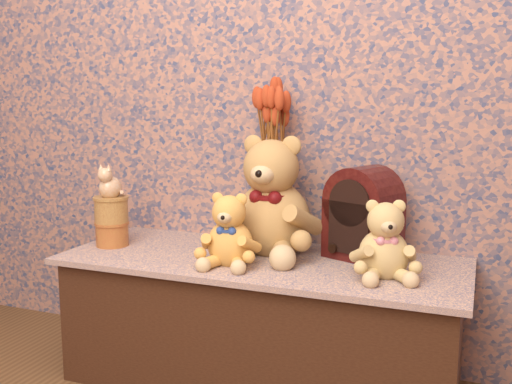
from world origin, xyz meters
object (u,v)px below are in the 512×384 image
(teddy_medium, at_px, (230,226))
(teddy_small, at_px, (384,235))
(ceramic_vase, at_px, (272,219))
(biscuit_tin_lower, at_px, (112,234))
(cat_figurine, at_px, (110,180))
(teddy_large, at_px, (273,190))
(cathedral_radio, at_px, (363,212))

(teddy_medium, bearing_deg, teddy_small, -1.29)
(teddy_small, xyz_separation_m, ceramic_vase, (-0.44, 0.21, -0.02))
(biscuit_tin_lower, bearing_deg, cat_figurine, 0.00)
(ceramic_vase, xyz_separation_m, biscuit_tin_lower, (-0.57, -0.19, -0.06))
(teddy_large, height_order, teddy_medium, teddy_large)
(cathedral_radio, distance_m, ceramic_vase, 0.35)
(teddy_large, xyz_separation_m, ceramic_vase, (-0.03, 0.06, -0.12))
(cathedral_radio, bearing_deg, cat_figurine, -147.21)
(ceramic_vase, height_order, biscuit_tin_lower, ceramic_vase)
(cat_figurine, bearing_deg, cathedral_radio, 8.43)
(teddy_small, xyz_separation_m, cat_figurine, (-1.01, 0.02, 0.12))
(teddy_large, xyz_separation_m, cat_figurine, (-0.60, -0.13, 0.02))
(ceramic_vase, bearing_deg, teddy_large, -68.01)
(teddy_medium, relative_size, cathedral_radio, 0.81)
(teddy_medium, distance_m, teddy_small, 0.50)
(teddy_large, distance_m, teddy_medium, 0.23)
(teddy_medium, bearing_deg, cat_figurine, 166.33)
(biscuit_tin_lower, xyz_separation_m, cat_figurine, (0.00, 0.00, 0.20))
(teddy_large, height_order, biscuit_tin_lower, teddy_large)
(teddy_small, relative_size, ceramic_vase, 1.21)
(cathedral_radio, xyz_separation_m, biscuit_tin_lower, (-0.91, -0.17, -0.12))
(ceramic_vase, bearing_deg, biscuit_tin_lower, -161.20)
(teddy_small, relative_size, cat_figurine, 2.03)
(ceramic_vase, distance_m, cat_figurine, 0.62)
(teddy_large, bearing_deg, ceramic_vase, 112.66)
(cat_figurine, bearing_deg, ceramic_vase, 16.58)
(biscuit_tin_lower, bearing_deg, teddy_medium, -7.00)
(biscuit_tin_lower, height_order, cat_figurine, cat_figurine)
(cathedral_radio, relative_size, ceramic_vase, 1.49)
(cathedral_radio, height_order, biscuit_tin_lower, cathedral_radio)
(teddy_medium, height_order, biscuit_tin_lower, teddy_medium)
(teddy_small, relative_size, cathedral_radio, 0.81)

